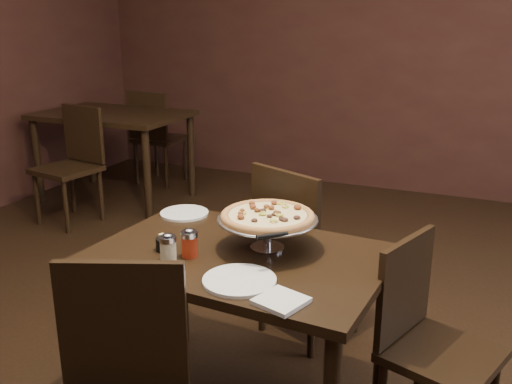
% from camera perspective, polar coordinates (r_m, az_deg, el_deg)
% --- Properties ---
extents(room, '(6.04, 7.04, 2.84)m').
position_cam_1_polar(room, '(2.08, -1.18, 11.56)').
color(room, black).
rests_on(room, ground).
extents(dining_table, '(1.19, 0.84, 0.71)m').
position_cam_1_polar(dining_table, '(2.30, -1.65, -8.22)').
color(dining_table, black).
rests_on(dining_table, ground).
extents(background_table, '(1.27, 0.85, 0.79)m').
position_cam_1_polar(background_table, '(5.21, -14.08, 6.59)').
color(background_table, black).
rests_on(background_table, ground).
extents(pizza_stand, '(0.40, 0.40, 0.17)m').
position_cam_1_polar(pizza_stand, '(2.25, 1.16, -2.47)').
color(pizza_stand, '#ADACB3').
rests_on(pizza_stand, dining_table).
extents(parmesan_shaker, '(0.07, 0.07, 0.12)m').
position_cam_1_polar(parmesan_shaker, '(2.19, -8.78, -5.58)').
color(parmesan_shaker, beige).
rests_on(parmesan_shaker, dining_table).
extents(pepper_flake_shaker, '(0.07, 0.07, 0.12)m').
position_cam_1_polar(pepper_flake_shaker, '(2.22, -6.67, -5.12)').
color(pepper_flake_shaker, maroon).
rests_on(pepper_flake_shaker, dining_table).
extents(packet_caddy, '(0.08, 0.08, 0.06)m').
position_cam_1_polar(packet_caddy, '(2.31, -9.00, -5.09)').
color(packet_caddy, black).
rests_on(packet_caddy, dining_table).
extents(napkin_stack, '(0.18, 0.18, 0.02)m').
position_cam_1_polar(napkin_stack, '(1.89, 2.52, -10.83)').
color(napkin_stack, silver).
rests_on(napkin_stack, dining_table).
extents(plate_left, '(0.23, 0.23, 0.01)m').
position_cam_1_polar(plate_left, '(2.70, -7.18, -2.11)').
color(plate_left, white).
rests_on(plate_left, dining_table).
extents(plate_near, '(0.26, 0.26, 0.01)m').
position_cam_1_polar(plate_near, '(2.02, -1.66, -8.82)').
color(plate_near, white).
rests_on(plate_near, dining_table).
extents(serving_spatula, '(0.16, 0.16, 0.02)m').
position_cam_1_polar(serving_spatula, '(2.07, 1.63, -4.45)').
color(serving_spatula, '#ADACB3').
rests_on(serving_spatula, pizza_stand).
extents(chair_far, '(0.56, 0.56, 0.92)m').
position_cam_1_polar(chair_far, '(2.87, 4.48, -5.51)').
color(chair_far, black).
rests_on(chair_far, ground).
extents(chair_side, '(0.48, 0.48, 0.82)m').
position_cam_1_polar(chair_side, '(2.32, 16.76, -13.63)').
color(chair_side, black).
rests_on(chair_side, ground).
extents(bg_chair_far, '(0.44, 0.44, 0.92)m').
position_cam_1_polar(bg_chair_far, '(5.65, -10.02, 5.74)').
color(bg_chair_far, black).
rests_on(bg_chair_far, ground).
extents(bg_chair_near, '(0.50, 0.50, 0.92)m').
position_cam_1_polar(bg_chair_near, '(4.78, -17.81, 3.06)').
color(bg_chair_near, black).
rests_on(bg_chair_near, ground).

